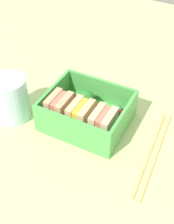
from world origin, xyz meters
TOP-DOWN VIEW (x-y plane):
  - ground_plane at (0.00, 0.00)cm, footprint 120.00×120.00cm
  - bento_tray at (0.00, 0.00)cm, footprint 15.17×12.78cm
  - bento_rim at (0.00, 0.00)cm, footprint 15.17×12.78cm
  - sandwich_left at (-4.46, 2.47)cm, footprint 3.63×4.94cm
  - sandwich_center_left at (0.00, 2.47)cm, footprint 3.63×4.94cm
  - sandwich_center at (4.46, 2.47)cm, footprint 3.63×4.94cm
  - strawberry_far_left at (-5.07, -2.80)cm, footprint 2.56×2.56cm
  - carrot_stick_far_left at (-1.82, -2.90)cm, footprint 4.80×2.73cm
  - broccoli_floret at (1.48, -2.32)cm, footprint 3.25×3.25cm
  - strawberry_left at (4.83, -2.07)cm, footprint 2.77×2.77cm
  - chopstick_pair at (-13.85, 1.38)cm, footprint 3.15×20.96cm
  - drinking_glass at (13.69, 4.90)cm, footprint 6.78×6.78cm

SIDE VIEW (x-z plane):
  - ground_plane at x=0.00cm, z-range -2.00..0.00cm
  - chopstick_pair at x=-13.85cm, z-range 0.00..0.70cm
  - bento_tray at x=0.00cm, z-range 0.00..1.20cm
  - carrot_stick_far_left at x=-1.82cm, z-range 1.20..2.21cm
  - strawberry_far_left at x=-5.07cm, z-range 1.02..4.19cm
  - strawberry_left at x=4.83cm, z-range 1.02..4.39cm
  - broccoli_floret at x=1.48cm, z-range 1.54..5.68cm
  - bento_rim at x=0.00cm, z-range 1.20..6.16cm
  - sandwich_left at x=-4.46cm, z-range 1.20..6.44cm
  - sandwich_center_left at x=0.00cm, z-range 1.20..6.44cm
  - sandwich_center at x=4.46cm, z-range 1.20..6.44cm
  - drinking_glass at x=13.69cm, z-range 0.00..8.74cm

